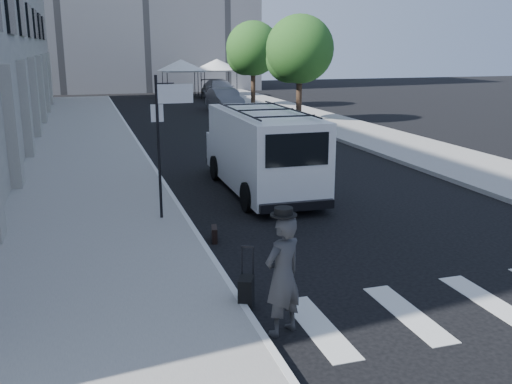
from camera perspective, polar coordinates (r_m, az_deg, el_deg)
ground at (r=12.19m, az=5.03°, el=-6.36°), size 120.00×120.00×0.00m
sidewalk_left at (r=26.87m, az=-16.72°, el=4.75°), size 4.50×48.00×0.15m
sidewalk_right at (r=33.60m, az=6.52°, el=7.10°), size 4.00×56.00×0.15m
sign_pole at (r=13.98m, az=-8.88°, el=7.43°), size 1.03×0.07×3.50m
tree_near at (r=32.90m, az=4.13°, el=13.81°), size 3.80×3.83×6.03m
tree_far at (r=41.42m, az=-0.49°, el=13.97°), size 3.80×3.83×6.03m
tent_left at (r=49.28m, az=-7.51°, el=12.46°), size 4.00×4.00×3.20m
tent_right at (r=50.41m, az=-3.94°, el=12.58°), size 4.00×4.00×3.20m
businessman at (r=8.70m, az=2.69°, el=-8.36°), size 0.82×0.71×1.90m
briefcase at (r=12.99m, az=-4.18°, el=-4.23°), size 0.20×0.45×0.34m
suitcase at (r=9.76m, az=-0.98°, el=-10.00°), size 0.37×0.44×1.05m
cargo_van at (r=17.28m, az=0.54°, el=4.19°), size 2.34×6.46×2.41m
parked_car_a at (r=27.62m, az=2.87°, el=6.88°), size 2.15×4.23×1.38m
parked_car_b at (r=38.95m, az=-3.17°, el=9.18°), size 1.72×4.65×1.52m
parked_car_c at (r=47.92m, az=-3.65°, el=10.19°), size 2.28×5.46×1.58m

